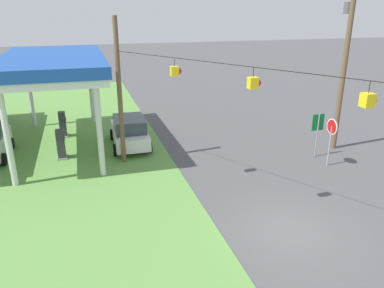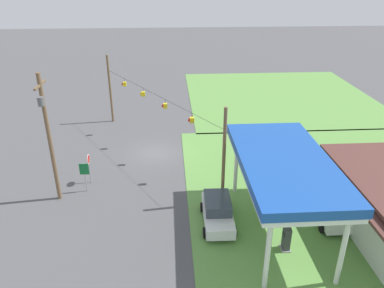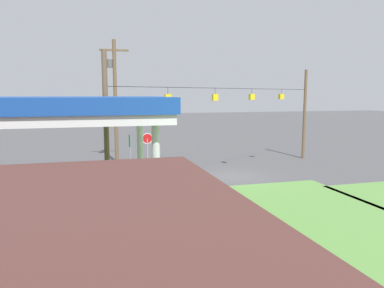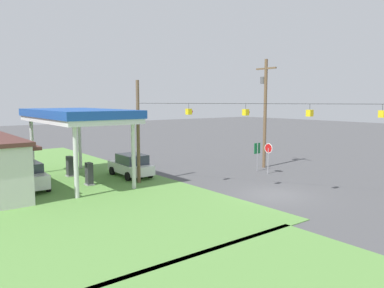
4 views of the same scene
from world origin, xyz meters
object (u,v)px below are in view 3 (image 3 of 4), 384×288
(utility_pole_main, at_px, (115,95))
(route_sign, at_px, (130,144))
(stop_sign_roadside, at_px, (147,142))
(car_at_pumps_rear, at_px, (24,258))
(gas_station_canopy, at_px, (12,112))
(fuel_pump_near, at_px, (74,217))
(car_at_pumps_front, at_px, (57,190))

(utility_pole_main, bearing_deg, route_sign, 115.73)
(stop_sign_roadside, bearing_deg, car_at_pumps_rear, -109.67)
(gas_station_canopy, height_order, car_at_pumps_rear, gas_station_canopy)
(car_at_pumps_rear, bearing_deg, utility_pole_main, 79.35)
(fuel_pump_near, bearing_deg, route_sign, -105.14)
(car_at_pumps_rear, relative_size, route_sign, 1.69)
(car_at_pumps_front, height_order, car_at_pumps_rear, car_at_pumps_rear)
(gas_station_canopy, distance_m, car_at_pumps_rear, 5.45)
(car_at_pumps_front, height_order, utility_pole_main, utility_pole_main)
(route_sign, bearing_deg, stop_sign_roadside, 175.56)
(fuel_pump_near, xyz_separation_m, utility_pole_main, (-2.71, -15.14, 4.54))
(fuel_pump_near, distance_m, stop_sign_roadside, 14.11)
(stop_sign_roadside, relative_size, utility_pole_main, 0.26)
(car_at_pumps_front, relative_size, car_at_pumps_rear, 1.11)
(fuel_pump_near, bearing_deg, car_at_pumps_front, -76.80)
(gas_station_canopy, bearing_deg, fuel_pump_near, -179.95)
(gas_station_canopy, xyz_separation_m, utility_pole_main, (-4.63, -15.14, 0.52))
(stop_sign_roadside, distance_m, route_sign, 1.30)
(gas_station_canopy, distance_m, car_at_pumps_front, 5.52)
(gas_station_canopy, bearing_deg, utility_pole_main, -106.99)
(fuel_pump_near, xyz_separation_m, stop_sign_roadside, (-4.89, -13.20, 1.04))
(route_sign, bearing_deg, car_at_pumps_front, 64.72)
(fuel_pump_near, height_order, car_at_pumps_rear, car_at_pumps_rear)
(fuel_pump_near, relative_size, route_sign, 0.68)
(fuel_pump_near, bearing_deg, stop_sign_roadside, -110.32)
(stop_sign_roadside, bearing_deg, route_sign, 175.56)
(gas_station_canopy, bearing_deg, stop_sign_roadside, -117.26)
(route_sign, bearing_deg, gas_station_canopy, 67.49)
(gas_station_canopy, xyz_separation_m, stop_sign_roadside, (-6.80, -13.20, -2.98))
(stop_sign_roadside, bearing_deg, car_at_pumps_front, -121.57)
(car_at_pumps_rear, xyz_separation_m, utility_pole_main, (-3.90, -18.94, 4.37))
(route_sign, bearing_deg, fuel_pump_near, 74.86)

